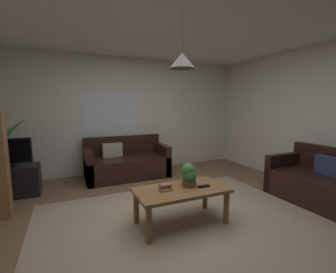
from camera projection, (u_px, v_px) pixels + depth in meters
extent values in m
cube|color=brown|center=(177.00, 219.00, 3.03)|extent=(5.43, 5.04, 0.02)
cube|color=tan|center=(185.00, 225.00, 2.85)|extent=(3.53, 2.77, 0.01)
cube|color=silver|center=(127.00, 115.00, 5.17)|extent=(5.55, 0.06, 2.52)
cube|color=silver|center=(320.00, 118.00, 3.98)|extent=(0.06, 5.04, 2.52)
cube|color=white|center=(178.00, 15.00, 2.69)|extent=(5.43, 5.04, 0.02)
cube|color=white|center=(110.00, 115.00, 4.98)|extent=(1.25, 0.01, 1.00)
cube|color=black|center=(127.00, 167.00, 4.75)|extent=(1.65, 0.82, 0.42)
cube|color=black|center=(123.00, 145.00, 5.02)|extent=(1.65, 0.12, 0.40)
cube|color=black|center=(88.00, 166.00, 4.43)|extent=(0.12, 0.82, 0.64)
cube|color=black|center=(161.00, 158.00, 5.05)|extent=(0.12, 0.82, 0.64)
cube|color=#B7AD9E|center=(112.00, 150.00, 4.76)|extent=(0.41, 0.15, 0.28)
cube|color=black|center=(322.00, 190.00, 3.47)|extent=(0.82, 1.46, 0.42)
cube|color=black|center=(284.00, 171.00, 4.06)|extent=(0.82, 0.12, 0.64)
cube|color=navy|center=(329.00, 166.00, 3.53)|extent=(0.17, 0.41, 0.28)
cube|color=olive|center=(181.00, 190.00, 2.84)|extent=(1.14, 0.59, 0.04)
cylinder|color=olive|center=(149.00, 225.00, 2.45)|extent=(0.07, 0.07, 0.42)
cylinder|color=olive|center=(226.00, 208.00, 2.87)|extent=(0.07, 0.07, 0.42)
cylinder|color=olive|center=(136.00, 207.00, 2.88)|extent=(0.07, 0.07, 0.42)
cylinder|color=olive|center=(205.00, 194.00, 3.30)|extent=(0.07, 0.07, 0.42)
cube|color=gold|center=(166.00, 189.00, 2.77)|extent=(0.15, 0.09, 0.03)
cube|color=#72387F|center=(165.00, 187.00, 2.77)|extent=(0.15, 0.09, 0.03)
cube|color=#99663F|center=(166.00, 185.00, 2.78)|extent=(0.13, 0.09, 0.02)
cube|color=black|center=(203.00, 186.00, 2.89)|extent=(0.16, 0.06, 0.02)
cylinder|color=brown|center=(189.00, 183.00, 2.92)|extent=(0.18, 0.18, 0.08)
sphere|color=#3D7F3D|center=(189.00, 175.00, 2.90)|extent=(0.18, 0.18, 0.18)
sphere|color=#3D7F3D|center=(188.00, 170.00, 2.91)|extent=(0.19, 0.19, 0.19)
cube|color=black|center=(9.00, 182.00, 3.72)|extent=(0.90, 0.44, 0.50)
cube|color=black|center=(6.00, 151.00, 3.63)|extent=(0.72, 0.05, 0.41)
cube|color=black|center=(5.00, 152.00, 3.61)|extent=(0.68, 0.00, 0.37)
cube|color=black|center=(7.00, 166.00, 3.66)|extent=(0.24, 0.16, 0.04)
cylinder|color=beige|center=(5.00, 181.00, 4.05)|extent=(0.32, 0.32, 0.30)
cylinder|color=brown|center=(3.00, 155.00, 3.99)|extent=(0.05, 0.05, 0.64)
cone|color=#3D7F3D|center=(14.00, 128.00, 4.04)|extent=(0.45, 0.18, 0.39)
cone|color=#3D7F3D|center=(11.00, 130.00, 4.14)|extent=(0.32, 0.42, 0.36)
cone|color=#3D7F3D|center=(3.00, 129.00, 3.79)|extent=(0.24, 0.45, 0.43)
cylinder|color=black|center=(183.00, 32.00, 2.60)|extent=(0.01, 0.01, 0.45)
cone|color=#4C4742|center=(182.00, 61.00, 2.64)|extent=(0.30, 0.30, 0.17)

